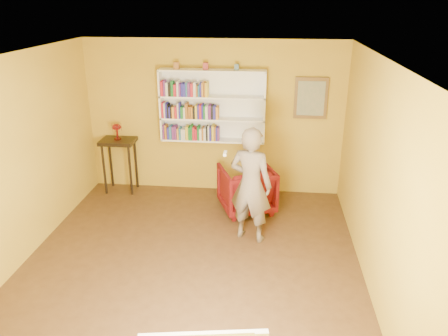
# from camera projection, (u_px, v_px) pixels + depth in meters

# --- Properties ---
(room_shell) EXTENTS (5.30, 5.80, 2.88)m
(room_shell) POSITION_uv_depth(u_px,v_px,m) (189.00, 196.00, 5.46)
(room_shell) COLOR #422A15
(room_shell) RESTS_ON ground
(bookshelf) EXTENTS (1.80, 0.29, 1.23)m
(bookshelf) POSITION_uv_depth(u_px,v_px,m) (213.00, 106.00, 7.48)
(bookshelf) COLOR white
(bookshelf) RESTS_ON room_shell
(books_row_lower) EXTENTS (0.98, 0.19, 0.26)m
(books_row_lower) POSITION_uv_depth(u_px,v_px,m) (192.00, 133.00, 7.58)
(books_row_lower) COLOR #612570
(books_row_lower) RESTS_ON bookshelf
(books_row_middle) EXTENTS (0.97, 0.19, 0.27)m
(books_row_middle) POSITION_uv_depth(u_px,v_px,m) (191.00, 111.00, 7.44)
(books_row_middle) COLOR #B41B2B
(books_row_middle) RESTS_ON bookshelf
(books_row_upper) EXTENTS (0.80, 0.19, 0.26)m
(books_row_upper) POSITION_uv_depth(u_px,v_px,m) (185.00, 89.00, 7.31)
(books_row_upper) COLOR #B41B2B
(books_row_upper) RESTS_ON bookshelf
(ornament_left) EXTENTS (0.08, 0.08, 0.11)m
(ornament_left) POSITION_uv_depth(u_px,v_px,m) (177.00, 65.00, 7.23)
(ornament_left) COLOR #9A5F2C
(ornament_left) RESTS_ON bookshelf
(ornament_centre) EXTENTS (0.08, 0.08, 0.11)m
(ornament_centre) POSITION_uv_depth(u_px,v_px,m) (206.00, 66.00, 7.18)
(ornament_centre) COLOR #9C3437
(ornament_centre) RESTS_ON bookshelf
(ornament_right) EXTENTS (0.07, 0.07, 0.10)m
(ornament_right) POSITION_uv_depth(u_px,v_px,m) (237.00, 67.00, 7.14)
(ornament_right) COLOR slate
(ornament_right) RESTS_ON bookshelf
(framed_painting) EXTENTS (0.55, 0.05, 0.70)m
(framed_painting) POSITION_uv_depth(u_px,v_px,m) (311.00, 98.00, 7.30)
(framed_painting) COLOR brown
(framed_painting) RESTS_ON room_shell
(console_table) EXTENTS (0.60, 0.46, 0.98)m
(console_table) POSITION_uv_depth(u_px,v_px,m) (119.00, 149.00, 7.78)
(console_table) COLOR black
(console_table) RESTS_ON ground
(ruby_lustre) EXTENTS (0.18, 0.18, 0.28)m
(ruby_lustre) POSITION_uv_depth(u_px,v_px,m) (117.00, 128.00, 7.65)
(ruby_lustre) COLOR maroon
(ruby_lustre) RESTS_ON console_table
(armchair) EXTENTS (1.06, 1.08, 0.76)m
(armchair) POSITION_uv_depth(u_px,v_px,m) (247.00, 189.00, 7.20)
(armchair) COLOR #4D050A
(armchair) RESTS_ON ground
(person) EXTENTS (0.72, 0.58, 1.70)m
(person) POSITION_uv_depth(u_px,v_px,m) (251.00, 185.00, 6.18)
(person) COLOR #685A4C
(person) RESTS_ON ground
(game_remote) EXTENTS (0.04, 0.15, 0.04)m
(game_remote) POSITION_uv_depth(u_px,v_px,m) (225.00, 153.00, 5.76)
(game_remote) COLOR white
(game_remote) RESTS_ON person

